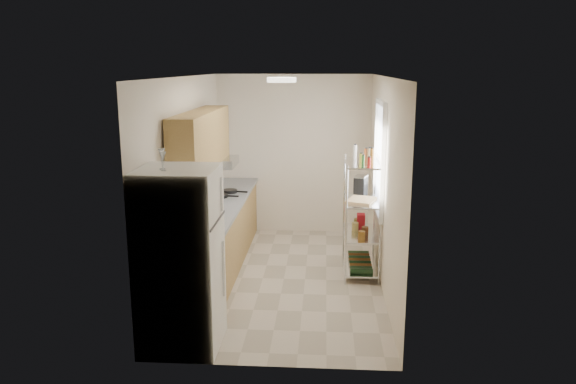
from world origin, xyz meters
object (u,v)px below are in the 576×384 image
object	(u,v)px
frying_pan_large	(219,196)
espresso_machine	(361,185)
rice_cooker	(212,200)
cutting_board	(361,200)
refrigerator	(181,259)

from	to	relation	value
frying_pan_large	espresso_machine	xyz separation A→B (m)	(1.99, -0.16, 0.22)
rice_cooker	cutting_board	size ratio (longest dim) A/B	0.57
frying_pan_large	espresso_machine	size ratio (longest dim) A/B	0.98
espresso_machine	refrigerator	bearing A→B (deg)	-108.98
rice_cooker	cutting_board	distance (m)	1.95
refrigerator	frying_pan_large	distance (m)	2.61
cutting_board	espresso_machine	distance (m)	0.43
cutting_board	refrigerator	bearing A→B (deg)	-132.46
frying_pan_large	espresso_machine	bearing A→B (deg)	2.44
espresso_machine	frying_pan_large	bearing A→B (deg)	-165.99
cutting_board	espresso_machine	xyz separation A→B (m)	(0.02, 0.41, 0.11)
frying_pan_large	cutting_board	world-z (taller)	cutting_board
rice_cooker	frying_pan_large	bearing A→B (deg)	92.23
rice_cooker	cutting_board	bearing A→B (deg)	0.74
rice_cooker	cutting_board	xyz separation A→B (m)	(1.95, 0.03, 0.03)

